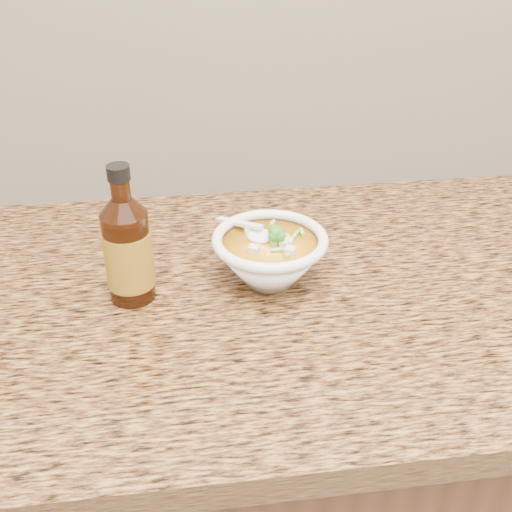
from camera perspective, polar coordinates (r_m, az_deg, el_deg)
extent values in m
cube|color=beige|center=(1.14, 4.89, 17.73)|extent=(4.00, 0.02, 0.50)
cube|color=#381F10|center=(1.28, 6.44, -19.70)|extent=(4.00, 0.65, 0.86)
cube|color=olive|center=(0.97, 8.03, -2.89)|extent=(4.00, 0.68, 0.04)
cylinder|color=white|center=(0.94, 1.21, -1.95)|extent=(0.07, 0.07, 0.01)
torus|color=white|center=(0.90, 1.26, 1.47)|extent=(0.17, 0.17, 0.02)
torus|color=beige|center=(0.92, 1.84, 1.50)|extent=(0.07, 0.07, 0.00)
torus|color=beige|center=(0.90, 1.50, 0.72)|extent=(0.06, 0.06, 0.00)
torus|color=beige|center=(0.90, 1.42, 0.64)|extent=(0.10, 0.10, 0.00)
torus|color=beige|center=(0.90, 1.69, 0.53)|extent=(0.10, 0.10, 0.00)
torus|color=beige|center=(0.91, 2.15, 0.92)|extent=(0.07, 0.07, 0.00)
torus|color=beige|center=(0.93, 1.99, 1.33)|extent=(0.11, 0.11, 0.00)
torus|color=beige|center=(0.91, 0.93, 0.83)|extent=(0.06, 0.06, 0.00)
cube|color=silver|center=(0.93, 1.16, 2.12)|extent=(0.01, 0.01, 0.01)
cube|color=silver|center=(0.88, 2.36, 0.15)|extent=(0.02, 0.02, 0.01)
cube|color=silver|center=(0.91, 2.89, 1.38)|extent=(0.02, 0.02, 0.01)
cube|color=silver|center=(0.89, 3.54, 0.68)|extent=(0.01, 0.01, 0.01)
cube|color=silver|center=(0.91, 0.35, 1.49)|extent=(0.01, 0.01, 0.01)
cube|color=silver|center=(0.92, 2.58, 1.87)|extent=(0.01, 0.01, 0.01)
ellipsoid|color=#196014|center=(0.89, 1.62, 1.78)|extent=(0.03, 0.03, 0.03)
cylinder|color=#7CC64C|center=(0.88, 2.53, 0.34)|extent=(0.02, 0.01, 0.01)
cylinder|color=#7CC64C|center=(0.92, 0.51, 2.02)|extent=(0.02, 0.01, 0.01)
cylinder|color=#7CC64C|center=(0.92, 2.69, 2.03)|extent=(0.02, 0.01, 0.01)
cylinder|color=#7CC64C|center=(0.94, 3.25, 2.40)|extent=(0.02, 0.01, 0.01)
cylinder|color=#7CC64C|center=(0.91, 3.58, 1.31)|extent=(0.02, 0.02, 0.01)
cylinder|color=#7CC64C|center=(0.91, 3.97, 1.50)|extent=(0.02, 0.01, 0.01)
cylinder|color=#7CC64C|center=(0.91, -0.75, 1.52)|extent=(0.01, 0.02, 0.01)
cylinder|color=#7CC64C|center=(0.89, -1.01, 0.95)|extent=(0.01, 0.02, 0.01)
ellipsoid|color=white|center=(0.92, 0.38, 1.78)|extent=(0.04, 0.04, 0.01)
cube|color=white|center=(0.94, -1.54, 2.95)|extent=(0.06, 0.08, 0.02)
cylinder|color=#3D1908|center=(0.89, -11.25, -0.03)|extent=(0.07, 0.07, 0.13)
cylinder|color=#3D1908|center=(0.84, -11.96, 5.82)|extent=(0.03, 0.03, 0.03)
cylinder|color=black|center=(0.83, -12.14, 7.26)|extent=(0.03, 0.03, 0.02)
cylinder|color=red|center=(0.89, -11.23, -0.18)|extent=(0.07, 0.07, 0.08)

